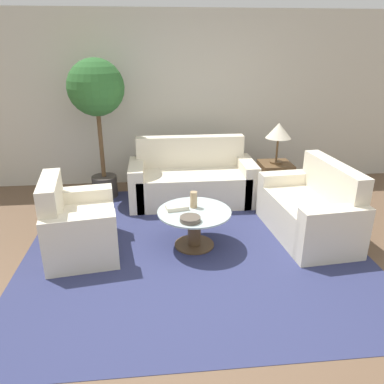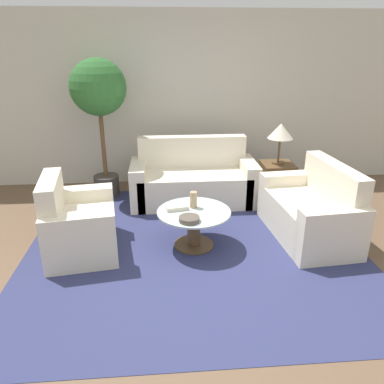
{
  "view_description": "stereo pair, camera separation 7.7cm",
  "coord_description": "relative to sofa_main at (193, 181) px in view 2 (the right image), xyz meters",
  "views": [
    {
      "loc": [
        -0.43,
        -3.0,
        2.12
      ],
      "look_at": [
        -0.03,
        0.93,
        0.55
      ],
      "focal_mm": 35.0,
      "sensor_mm": 36.0,
      "label": 1
    },
    {
      "loc": [
        -0.36,
        -3.0,
        2.12
      ],
      "look_at": [
        -0.03,
        0.93,
        0.55
      ],
      "focal_mm": 35.0,
      "sensor_mm": 36.0,
      "label": 2
    }
  ],
  "objects": [
    {
      "name": "ground_plane",
      "position": [
        -0.07,
        -2.0,
        -0.29
      ],
      "size": [
        14.0,
        14.0,
        0.0
      ],
      "primitive_type": "plane",
      "color": "brown"
    },
    {
      "name": "wall_back",
      "position": [
        -0.07,
        0.88,
        1.01
      ],
      "size": [
        10.0,
        0.06,
        2.6
      ],
      "color": "beige",
      "rests_on": "ground_plane"
    },
    {
      "name": "rug",
      "position": [
        -0.11,
        -1.32,
        -0.29
      ],
      "size": [
        3.67,
        3.49,
        0.01
      ],
      "color": "navy",
      "rests_on": "ground_plane"
    },
    {
      "name": "sofa_main",
      "position": [
        0.0,
        0.0,
        0.0
      ],
      "size": [
        1.75,
        0.78,
        0.89
      ],
      "color": "beige",
      "rests_on": "ground_plane"
    },
    {
      "name": "armchair",
      "position": [
        -1.38,
        -1.32,
        -0.0
      ],
      "size": [
        0.84,
        1.04,
        0.85
      ],
      "rotation": [
        0.0,
        0.0,
        1.71
      ],
      "color": "beige",
      "rests_on": "ground_plane"
    },
    {
      "name": "loveseat",
      "position": [
        1.3,
        -1.19,
        -0.0
      ],
      "size": [
        0.85,
        1.4,
        0.87
      ],
      "rotation": [
        0.0,
        0.0,
        -1.49
      ],
      "color": "beige",
      "rests_on": "ground_plane"
    },
    {
      "name": "coffee_table",
      "position": [
        -0.11,
        -1.32,
        -0.02
      ],
      "size": [
        0.81,
        0.81,
        0.43
      ],
      "color": "brown",
      "rests_on": "ground_plane"
    },
    {
      "name": "side_table",
      "position": [
        1.21,
        -0.02,
        -0.03
      ],
      "size": [
        0.44,
        0.44,
        0.53
      ],
      "color": "brown",
      "rests_on": "ground_plane"
    },
    {
      "name": "table_lamp",
      "position": [
        1.21,
        -0.02,
        0.69
      ],
      "size": [
        0.35,
        0.35,
        0.57
      ],
      "color": "brown",
      "rests_on": "side_table"
    },
    {
      "name": "potted_plant",
      "position": [
        -1.27,
        0.28,
        1.16
      ],
      "size": [
        0.76,
        0.76,
        1.96
      ],
      "color": "#3D3833",
      "rests_on": "ground_plane"
    },
    {
      "name": "vase",
      "position": [
        -0.1,
        -1.22,
        0.22
      ],
      "size": [
        0.08,
        0.08,
        0.18
      ],
      "color": "tan",
      "rests_on": "coffee_table"
    },
    {
      "name": "bowl",
      "position": [
        -0.18,
        -1.57,
        0.16
      ],
      "size": [
        0.21,
        0.21,
        0.05
      ],
      "color": "brown",
      "rests_on": "coffee_table"
    },
    {
      "name": "book_stack",
      "position": [
        -0.29,
        -1.25,
        0.15
      ],
      "size": [
        0.26,
        0.19,
        0.05
      ],
      "rotation": [
        0.0,
        0.0,
        0.19
      ],
      "color": "beige",
      "rests_on": "coffee_table"
    }
  ]
}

